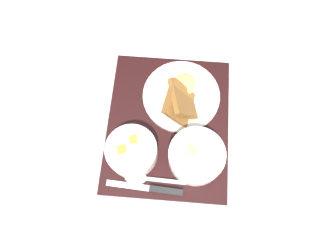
% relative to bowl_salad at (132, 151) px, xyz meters
% --- Properties ---
extents(ground_plane, '(4.00, 4.00, 0.00)m').
position_rel_bowl_salad_xyz_m(ground_plane, '(0.09, -0.08, -0.05)').
color(ground_plane, silver).
extents(serving_tray, '(0.41, 0.34, 0.02)m').
position_rel_bowl_salad_xyz_m(serving_tray, '(0.09, -0.08, -0.04)').
color(serving_tray, black).
rests_on(serving_tray, ground_plane).
extents(bowl_salad, '(0.13, 0.13, 0.06)m').
position_rel_bowl_salad_xyz_m(bowl_salad, '(0.00, 0.00, 0.00)').
color(bowl_salad, silver).
rests_on(bowl_salad, serving_tray).
extents(bowl_soup, '(0.14, 0.14, 0.06)m').
position_rel_bowl_salad_xyz_m(bowl_soup, '(0.01, -0.16, -0.00)').
color(bowl_soup, silver).
rests_on(bowl_soup, serving_tray).
extents(plate_main, '(0.21, 0.21, 0.08)m').
position_rel_bowl_salad_xyz_m(plate_main, '(0.17, -0.11, -0.01)').
color(plate_main, silver).
rests_on(plate_main, serving_tray).
extents(knife, '(0.02, 0.19, 0.01)m').
position_rel_bowl_salad_xyz_m(knife, '(-0.08, -0.07, -0.03)').
color(knife, silver).
rests_on(knife, serving_tray).
extents(spoon, '(0.03, 0.15, 0.01)m').
position_rel_bowl_salad_xyz_m(spoon, '(-0.06, -0.04, -0.03)').
color(spoon, silver).
rests_on(spoon, serving_tray).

